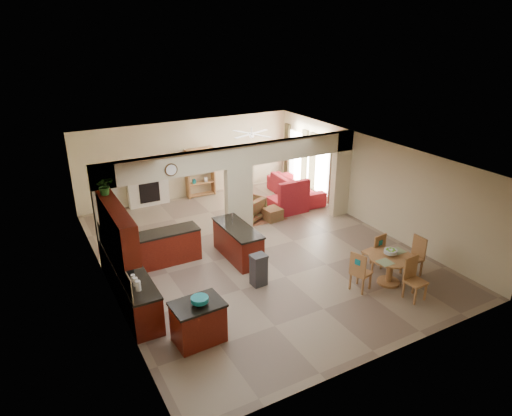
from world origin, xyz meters
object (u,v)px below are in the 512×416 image
dining_table (390,265)px  sofa (295,187)px  kitchen_island (198,322)px  armchair (250,208)px

dining_table → sofa: 6.20m
kitchen_island → dining_table: 4.92m
kitchen_island → sofa: kitchen_island is taller
dining_table → armchair: bearing=102.5°
dining_table → armchair: 5.26m
armchair → sofa: bearing=176.5°
kitchen_island → armchair: bearing=49.4°
dining_table → sofa: sofa is taller
dining_table → sofa: (1.24, 6.08, -0.11)m
sofa → kitchen_island: bearing=136.8°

